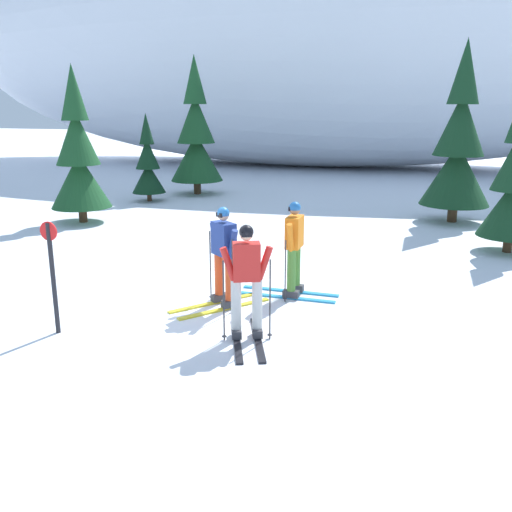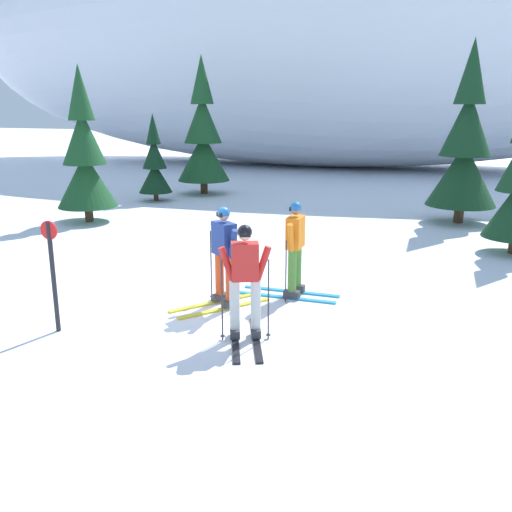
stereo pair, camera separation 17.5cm
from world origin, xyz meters
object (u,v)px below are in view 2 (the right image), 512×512
Objects in this scene: pine_tree_center at (203,137)px; pine_tree_center_right at (465,148)px; pine_tree_far_left at (85,158)px; pine_tree_center_left at (155,165)px; skier_navy_jacket at (224,255)px; trail_marker_post at (53,270)px; skier_orange_jacket at (295,248)px; skier_red_jacket at (245,281)px.

pine_tree_center reaches higher than pine_tree_center_right.
pine_tree_far_left is 1.45× the size of pine_tree_center_left.
skier_navy_jacket is 0.56× the size of pine_tree_center_left.
trail_marker_post is at bearing -118.90° from pine_tree_center_right.
pine_tree_center is at bearing 115.50° from skier_navy_jacket.
skier_orange_jacket is at bearing -110.05° from pine_tree_center_right.
pine_tree_center_right reaches higher than skier_orange_jacket.
skier_red_jacket is at bearing -63.62° from pine_tree_center.
skier_red_jacket is at bearing -55.89° from skier_navy_jacket.
pine_tree_center reaches higher than skier_orange_jacket.
skier_navy_jacket is 0.33× the size of pine_tree_center.
skier_red_jacket is at bearing 13.52° from trail_marker_post.
pine_tree_far_left is at bearing -91.25° from pine_tree_center_left.
pine_tree_center reaches higher than skier_navy_jacket.
pine_tree_center reaches higher than trail_marker_post.
pine_tree_center is (0.95, 2.07, 0.86)m from pine_tree_center_left.
pine_tree_center reaches higher than pine_tree_center_left.
pine_tree_center_right reaches higher than trail_marker_post.
pine_tree_far_left is at bearing 121.80° from trail_marker_post.
pine_tree_far_left is 2.60× the size of trail_marker_post.
skier_orange_jacket is at bearing 40.75° from skier_navy_jacket.
pine_tree_center_right reaches higher than pine_tree_far_left.
pine_tree_far_left is 0.87× the size of pine_tree_center.
pine_tree_center_left is (-7.32, 8.35, 0.38)m from skier_orange_jacket.
pine_tree_center is (-6.18, 12.46, 1.25)m from skier_red_jacket.
skier_navy_jacket is 12.55m from pine_tree_center.
skier_red_jacket is (-0.19, -2.04, -0.01)m from skier_orange_jacket.
trail_marker_post is (-5.79, -10.48, -1.17)m from pine_tree_center_right.
pine_tree_center_left reaches higher than skier_navy_jacket.
pine_tree_center is 1.00× the size of pine_tree_center_right.
skier_orange_jacket is 0.35× the size of pine_tree_center_right.
trail_marker_post is at bearing -75.40° from pine_tree_center.
pine_tree_far_left is at bearing 137.92° from skier_red_jacket.
pine_tree_far_left is at bearing -99.87° from pine_tree_center.
skier_orange_jacket is 1.05× the size of trail_marker_post.
trail_marker_post is (3.42, -13.13, -1.17)m from pine_tree_center.
pine_tree_center_left is at bearing 124.50° from skier_navy_jacket.
skier_navy_jacket is at bearing -39.73° from pine_tree_far_left.
skier_orange_jacket reaches higher than skier_navy_jacket.
pine_tree_center_left is (-6.33, 9.21, 0.38)m from skier_navy_jacket.
pine_tree_center_right is (10.24, 3.30, 0.28)m from pine_tree_far_left.
pine_tree_center_left is at bearing 124.45° from skier_red_jacket.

